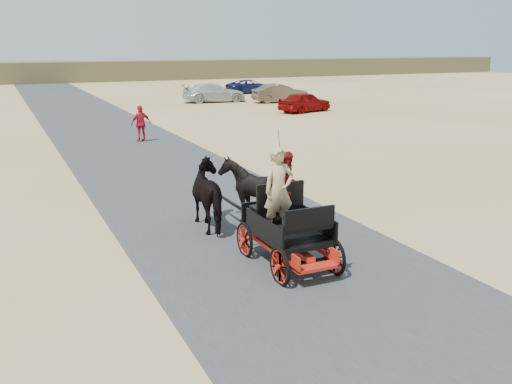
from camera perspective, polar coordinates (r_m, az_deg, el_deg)
name	(u,v)px	position (r m, az deg, el deg)	size (l,w,h in m)	color
ground	(244,232)	(14.18, -1.17, -4.00)	(140.00, 140.00, 0.00)	tan
road	(244,232)	(14.18, -1.17, -3.98)	(6.00, 140.00, 0.01)	#38383A
ridge_far	(38,72)	(74.60, -20.93, 11.12)	(140.00, 6.00, 2.40)	brown
carriage	(288,248)	(12.07, 3.19, -5.61)	(1.30, 2.40, 0.72)	black
horse_left	(213,195)	(14.32, -4.34, -0.31)	(0.91, 2.01, 1.70)	black
horse_right	(253,190)	(14.73, -0.33, 0.15)	(1.37, 1.54, 1.70)	black
driver_man	(279,191)	(11.64, 2.29, 0.15)	(0.66, 0.43, 1.80)	tan
passenger_woman	(288,187)	(12.37, 3.20, 0.46)	(0.77, 0.60, 1.58)	#660C0F
pedestrian	(141,124)	(27.70, -11.43, 6.73)	(1.01, 0.42, 1.73)	red
car_a	(305,102)	(39.41, 4.90, 8.97)	(1.62, 4.02, 1.37)	maroon
car_b	(280,93)	(45.84, 2.45, 9.84)	(1.53, 4.38, 1.44)	brown
car_c	(214,93)	(46.16, -4.22, 9.86)	(2.05, 5.05, 1.47)	silver
car_d	(250,87)	(54.38, -0.57, 10.50)	(2.08, 4.51, 1.25)	navy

